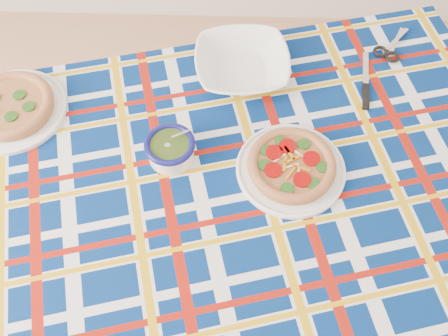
# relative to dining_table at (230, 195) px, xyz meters

# --- Properties ---
(dining_table) EXTENTS (1.74, 1.32, 0.73)m
(dining_table) POSITION_rel_dining_table_xyz_m (0.00, 0.00, 0.00)
(dining_table) COLOR brown
(dining_table) RESTS_ON floor
(tablecloth) EXTENTS (1.78, 1.36, 0.10)m
(tablecloth) POSITION_rel_dining_table_xyz_m (-0.00, -0.00, 0.02)
(tablecloth) COLOR navy
(tablecloth) RESTS_ON dining_table
(main_focaccia_plate) EXTENTS (0.34, 0.34, 0.06)m
(main_focaccia_plate) POSITION_rel_dining_table_xyz_m (0.15, 0.04, 0.10)
(main_focaccia_plate) COLOR #9F6438
(main_focaccia_plate) RESTS_ON tablecloth
(pesto_bowl) EXTENTS (0.14, 0.14, 0.08)m
(pesto_bowl) POSITION_rel_dining_table_xyz_m (-0.15, 0.07, 0.11)
(pesto_bowl) COLOR #21350E
(pesto_bowl) RESTS_ON tablecloth
(serving_bowl) EXTENTS (0.30, 0.30, 0.07)m
(serving_bowl) POSITION_rel_dining_table_xyz_m (0.03, 0.37, 0.11)
(serving_bowl) COLOR white
(serving_bowl) RESTS_ON tablecloth
(second_focaccia_plate) EXTENTS (0.38, 0.38, 0.05)m
(second_focaccia_plate) POSITION_rel_dining_table_xyz_m (-0.60, 0.20, 0.10)
(second_focaccia_plate) COLOR #9F6438
(second_focaccia_plate) RESTS_ON tablecloth
(table_knife) EXTENTS (0.05, 0.23, 0.01)m
(table_knife) POSITION_rel_dining_table_xyz_m (0.39, 0.38, 0.08)
(table_knife) COLOR silver
(table_knife) RESTS_ON tablecloth
(kitchen_scissors) EXTENTS (0.17, 0.20, 0.02)m
(kitchen_scissors) POSITION_rel_dining_table_xyz_m (0.50, 0.51, 0.08)
(kitchen_scissors) COLOR silver
(kitchen_scissors) RESTS_ON tablecloth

